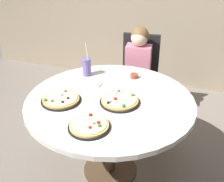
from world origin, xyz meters
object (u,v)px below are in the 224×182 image
Objects in this scene: chair_wooden at (139,73)px; diner_child at (136,84)px; pizza_cheese at (120,101)px; dining_table at (110,108)px; soda_cup at (87,67)px; pizza_veggie at (89,126)px; pizza_pepperoni at (61,99)px; sauce_bowl at (134,76)px; plate_small at (92,83)px.

chair_wooden is 0.88× the size of diner_child.
chair_wooden is 3.02× the size of pizza_cheese.
soda_cup reaches higher than dining_table.
pizza_veggie is at bearing -90.66° from diner_child.
dining_table is 4.27× the size of pizza_cheese.
chair_wooden is 1.22m from pizza_pepperoni.
soda_cup is at bearing -168.41° from sauce_bowl.
pizza_pepperoni is (-0.36, -0.97, 0.28)m from diner_child.
sauce_bowl is at bearing -79.49° from diner_child.
pizza_veggie is 0.64m from plate_small.
plate_small is (0.11, 0.35, -0.01)m from pizza_pepperoni.
diner_child reaches higher than plate_small.
pizza_cheese is (0.08, -0.84, 0.28)m from diner_child.
diner_child is 0.89m from pizza_cheese.
dining_table is at bearing -39.57° from plate_small.
pizza_cheese reaches higher than plate_small.
pizza_cheese is at bearing 16.29° from pizza_pepperoni.
chair_wooden is 0.62m from sauce_bowl.
dining_table is 0.32m from plate_small.
chair_wooden is at bearing 73.33° from pizza_pepperoni.
dining_table is at bearing 23.06° from pizza_pepperoni.
chair_wooden is at bearing 73.89° from plate_small.
sauce_bowl is at bearing 84.17° from pizza_veggie.
soda_cup reaches higher than plate_small.
pizza_cheese is (0.10, -1.02, 0.24)m from chair_wooden.
pizza_veggie is at bearing -68.65° from plate_small.
soda_cup reaches higher than chair_wooden.
diner_child is at bearing 89.34° from pizza_veggie.
soda_cup is 1.71× the size of plate_small.
pizza_cheese is 0.45m from sauce_bowl.
chair_wooden reaches higher than pizza_cheese.
pizza_veggie is at bearing -35.78° from pizza_pepperoni.
pizza_cheese is 0.40m from plate_small.
pizza_cheese and pizza_pepperoni have the same top height.
chair_wooden is 0.19m from diner_child.
diner_child is at bearing 89.44° from dining_table.
diner_child reaches higher than dining_table.
pizza_cheese is at bearing -40.17° from soda_cup.
pizza_pepperoni is 0.50m from soda_cup.
pizza_veggie is (-0.01, -0.40, 0.10)m from dining_table.
chair_wooden is at bearing 95.53° from diner_child.
sauce_bowl is at bearing 79.65° from dining_table.
chair_wooden is at bearing 90.55° from dining_table.
chair_wooden reaches higher than dining_table.
soda_cup is at bearing -126.97° from diner_child.
chair_wooden is at bearing 90.14° from pizza_veggie.
plate_small is at bearing 72.05° from pizza_pepperoni.
pizza_pepperoni is at bearing -106.67° from chair_wooden.
soda_cup reaches higher than sauce_bowl.
diner_child is at bearing 69.50° from pizza_pepperoni.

